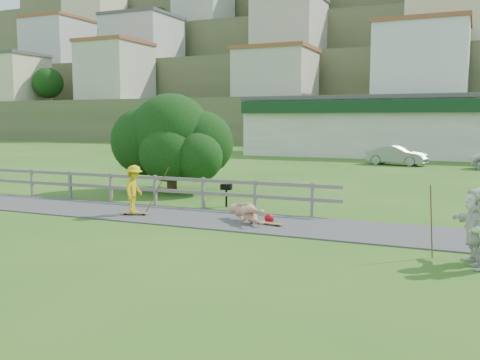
% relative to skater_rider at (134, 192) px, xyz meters
% --- Properties ---
extents(ground, '(260.00, 260.00, 0.00)m').
position_rel_skater_rider_xyz_m(ground, '(3.34, -1.02, -0.78)').
color(ground, '#295B1A').
rests_on(ground, ground).
extents(path, '(34.00, 3.00, 0.04)m').
position_rel_skater_rider_xyz_m(path, '(3.34, 0.48, -0.76)').
color(path, '#3B3C3E').
rests_on(path, ground).
extents(fence, '(15.05, 0.10, 1.10)m').
position_rel_skater_rider_xyz_m(fence, '(-1.28, 2.28, -0.06)').
color(fence, '#605C54').
rests_on(fence, ground).
extents(strip_mall, '(32.50, 10.75, 5.10)m').
position_rel_skater_rider_xyz_m(strip_mall, '(7.34, 33.92, 1.80)').
color(strip_mall, beige).
rests_on(strip_mall, ground).
extents(hillside, '(220.00, 67.00, 47.50)m').
position_rel_skater_rider_xyz_m(hillside, '(3.34, 90.28, 13.63)').
color(hillside, '#4B5532').
rests_on(hillside, ground).
extents(skater_rider, '(0.79, 1.12, 1.57)m').
position_rel_skater_rider_xyz_m(skater_rider, '(0.00, 0.00, 0.00)').
color(skater_rider, gold).
rests_on(skater_rider, ground).
extents(skater_fallen, '(1.51, 1.70, 0.67)m').
position_rel_skater_rider_xyz_m(skater_fallen, '(3.85, 0.29, -0.45)').
color(skater_fallen, tan).
rests_on(skater_fallen, ground).
extents(spectator_d, '(1.01, 1.62, 1.67)m').
position_rel_skater_rider_xyz_m(spectator_d, '(10.17, -1.88, 0.05)').
color(spectator_d, silver).
rests_on(spectator_d, ground).
extents(car_silver, '(4.30, 2.28, 1.35)m').
position_rel_skater_rider_xyz_m(car_silver, '(5.12, 23.94, -0.11)').
color(car_silver, gray).
rests_on(car_silver, ground).
extents(tree, '(5.78, 5.78, 3.57)m').
position_rel_skater_rider_xyz_m(tree, '(-2.02, 5.72, 1.00)').
color(tree, black).
rests_on(tree, ground).
extents(bbq, '(0.44, 0.36, 0.83)m').
position_rel_skater_rider_xyz_m(bbq, '(1.97, 2.86, -0.37)').
color(bbq, black).
rests_on(bbq, ground).
extents(longboard_rider, '(0.90, 0.45, 0.10)m').
position_rel_skater_rider_xyz_m(longboard_rider, '(0.00, 0.00, -0.73)').
color(longboard_rider, brown).
rests_on(longboard_rider, ground).
extents(longboard_fallen, '(0.84, 0.35, 0.09)m').
position_rel_skater_rider_xyz_m(longboard_fallen, '(4.65, 0.19, -0.74)').
color(longboard_fallen, brown).
rests_on(longboard_fallen, ground).
extents(helmet, '(0.30, 0.30, 0.30)m').
position_rel_skater_rider_xyz_m(helmet, '(4.45, 0.64, -0.63)').
color(helmet, '#B10B15').
rests_on(helmet, ground).
extents(pole_rider, '(0.03, 0.03, 1.86)m').
position_rel_skater_rider_xyz_m(pole_rider, '(0.60, 0.40, 0.15)').
color(pole_rider, brown).
rests_on(pole_rider, ground).
extents(pole_spec_left, '(0.03, 0.03, 1.67)m').
position_rel_skater_rider_xyz_m(pole_spec_left, '(9.27, -1.75, 0.05)').
color(pole_spec_left, brown).
rests_on(pole_spec_left, ground).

